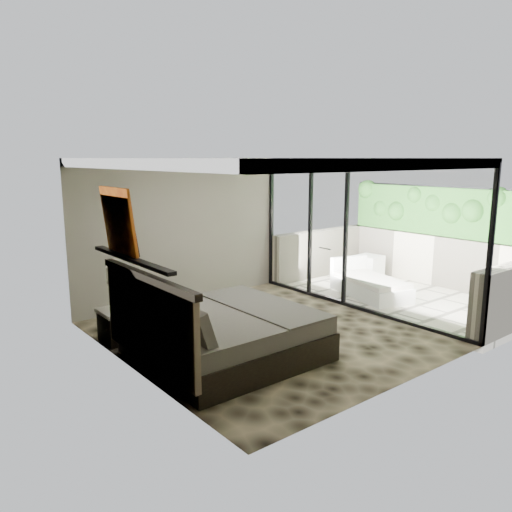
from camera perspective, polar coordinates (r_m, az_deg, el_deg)
floor at (r=8.18m, az=0.89°, el=-8.89°), size 5.00×5.00×0.00m
ceiling at (r=7.68m, az=0.95°, el=11.05°), size 4.50×5.00×0.02m
back_wall at (r=9.83m, az=-8.36°, el=2.83°), size 4.50×0.02×2.80m
left_wall at (r=6.64m, az=-14.17°, el=-1.39°), size 0.02×5.00×2.80m
glass_wall at (r=9.38m, az=11.59°, el=2.33°), size 0.08×5.00×2.80m
terrace_slab at (r=10.86m, az=16.40°, el=-4.60°), size 3.00×5.00×0.12m
parapet_far at (r=11.83m, az=20.33°, el=-0.53°), size 0.30×5.00×1.10m
foliage_hedge at (r=11.67m, az=20.70°, el=4.77°), size 0.36×4.60×1.10m
picture_ledge at (r=6.73m, az=-14.10°, el=-0.35°), size 0.12×2.20×0.05m
bed at (r=7.12m, az=-4.20°, el=-8.73°), size 2.39×2.31×1.33m
nightstand at (r=8.07m, az=-15.30°, el=-7.46°), size 0.65×0.65×0.57m
table_lamp at (r=7.88m, az=-15.40°, el=-2.87°), size 0.37×0.37×0.67m
abstract_canvas at (r=6.93m, az=-15.46°, el=3.88°), size 0.13×0.90×0.90m
framed_print at (r=6.85m, az=-14.54°, el=2.59°), size 0.11×0.50×0.60m
ottoman at (r=12.08m, az=12.77°, el=-1.22°), size 0.60×0.60×0.54m
lounger at (r=10.60m, az=12.77°, el=-3.27°), size 1.29×1.90×0.68m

